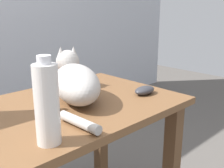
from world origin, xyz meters
The scene contains 3 objects.
cat centered at (0.45, 0.03, 0.80)m, with size 0.33×0.55×0.20m.
computer_mouse centered at (0.71, -0.13, 0.73)m, with size 0.11×0.06×0.04m, color #333338.
water_bottle centered at (0.16, -0.22, 0.83)m, with size 0.07×0.07×0.26m.
Camera 1 is at (-0.21, -0.86, 1.10)m, focal length 44.29 mm.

